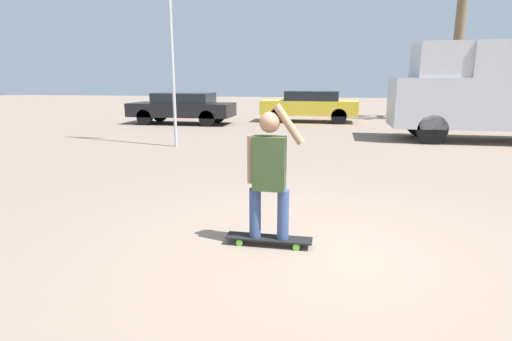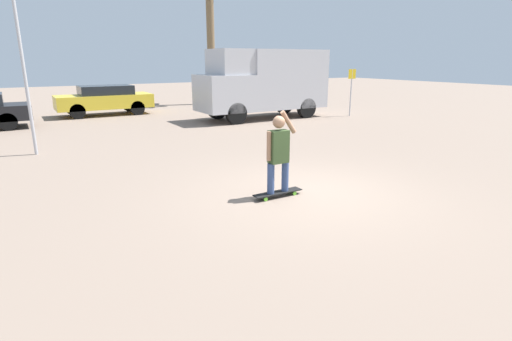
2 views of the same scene
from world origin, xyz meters
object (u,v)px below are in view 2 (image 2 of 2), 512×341
at_px(skateboard, 278,193).
at_px(street_sign, 351,86).
at_px(parked_car_yellow, 105,99).
at_px(palm_tree_near_van, 209,0).
at_px(person_skateboarder, 278,150).
at_px(camper_van, 265,81).

height_order(skateboard, street_sign, street_sign).
distance_m(parked_car_yellow, street_sign, 11.94).
distance_m(parked_car_yellow, palm_tree_near_van, 8.63).
distance_m(person_skateboarder, street_sign, 12.49).
height_order(person_skateboarder, street_sign, street_sign).
bearing_deg(palm_tree_near_van, person_skateboarder, -110.82).
xyz_separation_m(skateboard, street_sign, (9.60, 7.97, 1.35)).
bearing_deg(skateboard, parked_car_yellow, 91.60).
bearing_deg(camper_van, person_skateboarder, -120.97).
distance_m(person_skateboarder, palm_tree_near_van, 18.25).
relative_size(skateboard, parked_car_yellow, 0.24).
relative_size(camper_van, parked_car_yellow, 1.37).
bearing_deg(person_skateboarder, palm_tree_near_van, 69.18).
bearing_deg(street_sign, palm_tree_near_van, 111.69).
bearing_deg(skateboard, street_sign, 39.72).
relative_size(parked_car_yellow, palm_tree_near_van, 0.57).
height_order(camper_van, palm_tree_near_van, palm_tree_near_van).
height_order(person_skateboarder, parked_car_yellow, person_skateboarder).
distance_m(camper_van, palm_tree_near_van, 8.15).
bearing_deg(skateboard, palm_tree_near_van, 69.18).
relative_size(skateboard, palm_tree_near_van, 0.13).
bearing_deg(street_sign, camper_van, 158.91).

